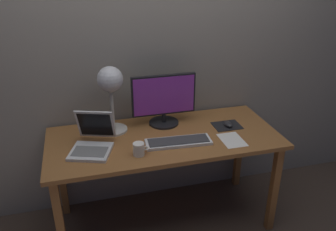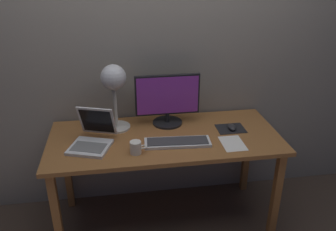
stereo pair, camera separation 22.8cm
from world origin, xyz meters
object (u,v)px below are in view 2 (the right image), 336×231
object	(u,v)px
coffee_mug	(136,147)
monitor	(167,99)
laptop	(93,135)
desk_lamp	(114,83)
mouse	(232,127)
keyboard_main	(178,142)

from	to	relation	value
coffee_mug	monitor	bearing A→B (deg)	56.39
laptop	desk_lamp	bearing A→B (deg)	52.89
laptop	mouse	bearing A→B (deg)	3.10
laptop	coffee_mug	bearing A→B (deg)	-32.29
monitor	laptop	xyz separation A→B (m)	(-0.53, -0.22, -0.13)
keyboard_main	laptop	xyz separation A→B (m)	(-0.55, 0.09, 0.05)
monitor	coffee_mug	xyz separation A→B (m)	(-0.26, -0.39, -0.16)
monitor	coffee_mug	distance (m)	0.50
desk_lamp	coffee_mug	distance (m)	0.50
monitor	mouse	size ratio (longest dim) A/B	4.89
monitor	coffee_mug	bearing A→B (deg)	-123.61
monitor	keyboard_main	size ratio (longest dim) A/B	1.05
keyboard_main	mouse	bearing A→B (deg)	19.01
laptop	mouse	xyz separation A→B (m)	(0.97, 0.05, -0.05)
mouse	desk_lamp	bearing A→B (deg)	169.46
monitor	desk_lamp	xyz separation A→B (m)	(-0.38, -0.02, 0.15)
desk_lamp	coffee_mug	world-z (taller)	desk_lamp
laptop	mouse	world-z (taller)	laptop
keyboard_main	coffee_mug	world-z (taller)	coffee_mug
laptop	desk_lamp	distance (m)	0.38
laptop	keyboard_main	bearing A→B (deg)	-9.60
keyboard_main	desk_lamp	xyz separation A→B (m)	(-0.40, 0.30, 0.33)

